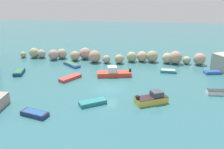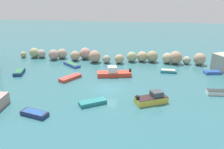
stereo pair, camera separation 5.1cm
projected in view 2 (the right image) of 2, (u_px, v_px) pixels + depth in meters
cove_water at (109, 88)px, 35.98m from camera, size 160.00×160.00×0.00m
rock_breakwater at (115, 56)px, 49.38m from camera, size 39.66×4.67×2.60m
moored_boat_0 at (70, 78)px, 39.67m from camera, size 3.25×4.18×0.50m
moored_boat_2 at (35, 113)px, 28.17m from camera, size 3.63×2.12×0.53m
moored_boat_3 at (152, 99)px, 31.27m from camera, size 4.62×3.48×1.59m
moored_boat_4 at (19, 72)px, 42.22m from camera, size 2.28×3.53×0.62m
moored_boat_5 at (114, 73)px, 41.07m from camera, size 6.17×3.14×1.72m
moored_boat_6 at (212, 72)px, 42.29m from camera, size 3.09×1.94×0.51m
moored_boat_7 at (168, 71)px, 43.00m from camera, size 2.83×1.39×0.50m
moored_boat_8 at (93, 102)px, 30.97m from camera, size 3.73×3.05×0.51m
moored_boat_10 at (72, 64)px, 46.67m from camera, size 4.13×3.80×0.54m
moored_boat_11 at (218, 92)px, 33.86m from camera, size 3.20×1.33×0.64m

